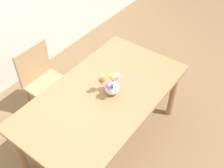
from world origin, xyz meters
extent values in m
plane|color=brown|center=(0.00, 0.00, 0.00)|extent=(12.00, 12.00, 0.00)
cube|color=#9E7047|center=(0.00, 0.00, 0.72)|extent=(1.71, 0.96, 0.04)
cylinder|color=#9E7047|center=(0.77, -0.40, 0.35)|extent=(0.07, 0.07, 0.70)
cylinder|color=#9E7047|center=(-0.77, 0.40, 0.35)|extent=(0.07, 0.07, 0.70)
cylinder|color=#9E7047|center=(0.77, 0.40, 0.35)|extent=(0.07, 0.07, 0.70)
cube|color=tan|center=(-0.05, 0.74, 0.46)|extent=(0.42, 0.42, 0.04)
cylinder|color=tan|center=(0.13, 0.56, 0.22)|extent=(0.04, 0.04, 0.44)
cylinder|color=tan|center=(-0.23, 0.56, 0.22)|extent=(0.04, 0.04, 0.44)
cylinder|color=tan|center=(0.13, 0.92, 0.22)|extent=(0.04, 0.04, 0.44)
cylinder|color=tan|center=(-0.23, 0.92, 0.22)|extent=(0.04, 0.04, 0.44)
cube|color=tan|center=(-0.05, 0.93, 0.69)|extent=(0.42, 0.04, 0.42)
sphere|color=silver|center=(0.06, -0.07, 0.80)|extent=(0.14, 0.14, 0.14)
sphere|color=#EFD14C|center=(0.08, -0.06, 0.93)|extent=(0.07, 0.07, 0.07)
cylinder|color=#478438|center=(0.08, -0.06, 0.89)|extent=(0.01, 0.01, 0.08)
sphere|color=#E55B4C|center=(0.09, -0.06, 0.91)|extent=(0.05, 0.05, 0.05)
cylinder|color=#478438|center=(0.09, -0.06, 0.88)|extent=(0.01, 0.01, 0.06)
sphere|color=#B266C6|center=(0.11, -0.06, 0.91)|extent=(0.06, 0.06, 0.06)
cylinder|color=#478438|center=(0.11, -0.06, 0.88)|extent=(0.01, 0.01, 0.06)
sphere|color=#EFD14C|center=(0.00, 0.00, 0.96)|extent=(0.05, 0.05, 0.05)
cylinder|color=#478438|center=(0.00, 0.00, 0.91)|extent=(0.01, 0.01, 0.11)
sphere|color=#EA9EBC|center=(-0.01, 0.01, 0.94)|extent=(0.04, 0.04, 0.04)
cylinder|color=#478438|center=(-0.01, 0.01, 0.90)|extent=(0.01, 0.01, 0.09)
sphere|color=#B266C6|center=(-0.01, -0.08, 0.90)|extent=(0.07, 0.07, 0.07)
cylinder|color=#478438|center=(-0.01, -0.08, 0.87)|extent=(0.01, 0.01, 0.04)
sphere|color=white|center=(0.00, -0.15, 0.94)|extent=(0.05, 0.05, 0.05)
cylinder|color=#478438|center=(0.00, -0.15, 0.90)|extent=(0.01, 0.01, 0.09)
sphere|color=#E55B4C|center=(0.02, 0.03, 0.88)|extent=(0.06, 0.06, 0.06)
cylinder|color=#478438|center=(0.02, 0.03, 0.87)|extent=(0.01, 0.01, 0.03)
sphere|color=white|center=(0.14, -0.07, 0.90)|extent=(0.05, 0.05, 0.05)
cylinder|color=#478438|center=(0.14, -0.07, 0.88)|extent=(0.01, 0.01, 0.05)
ellipsoid|color=#478438|center=(-0.01, -0.11, 0.89)|extent=(0.07, 0.06, 0.01)
ellipsoid|color=#478438|center=(-0.02, -0.08, 0.89)|extent=(0.07, 0.03, 0.01)
camera|label=1|loc=(-1.39, -1.14, 2.57)|focal=43.80mm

